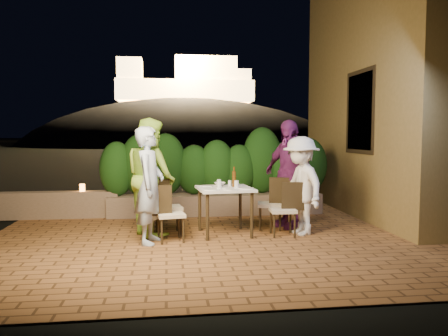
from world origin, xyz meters
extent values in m
plane|color=black|center=(0.00, 0.00, -0.02)|extent=(400.00, 400.00, 0.00)
cube|color=brown|center=(0.00, 0.50, -0.07)|extent=(7.00, 6.00, 0.15)
cube|color=olive|center=(3.60, 2.00, 2.50)|extent=(1.60, 5.00, 5.00)
cube|color=black|center=(2.82, 1.50, 2.00)|extent=(0.08, 1.00, 1.40)
cube|color=black|center=(2.81, 1.50, 2.00)|extent=(0.06, 1.15, 1.55)
cube|color=#77604C|center=(0.20, 2.30, 0.20)|extent=(4.20, 0.55, 0.40)
cube|color=#77604C|center=(-2.80, 2.30, 0.25)|extent=(2.20, 0.30, 0.50)
ellipsoid|color=black|center=(2.00, 60.00, -4.00)|extent=(52.00, 40.00, 22.00)
cylinder|color=white|center=(-0.11, 0.25, 0.76)|extent=(0.23, 0.23, 0.01)
cylinder|color=white|center=(-0.13, 0.73, 0.76)|extent=(0.21, 0.21, 0.01)
cylinder|color=white|center=(0.45, 0.33, 0.76)|extent=(0.23, 0.23, 0.01)
cylinder|color=white|center=(0.36, 0.79, 0.76)|extent=(0.23, 0.23, 0.01)
cylinder|color=white|center=(0.10, 0.51, 0.76)|extent=(0.22, 0.22, 0.01)
cylinder|color=white|center=(0.18, 0.22, 0.76)|extent=(0.22, 0.22, 0.01)
cylinder|color=silver|center=(0.04, 0.39, 0.81)|extent=(0.07, 0.07, 0.12)
cylinder|color=silver|center=(0.06, 0.67, 0.81)|extent=(0.07, 0.07, 0.11)
cylinder|color=silver|center=(0.31, 0.42, 0.81)|extent=(0.07, 0.07, 0.12)
cylinder|color=silver|center=(0.24, 0.65, 0.80)|extent=(0.06, 0.06, 0.10)
imported|color=white|center=(0.10, 0.84, 0.77)|extent=(0.21, 0.21, 0.05)
imported|color=#9EB0CB|center=(-1.01, 0.13, 0.85)|extent=(0.52, 0.69, 1.70)
imported|color=#A5DB44|center=(-1.02, 0.71, 0.92)|extent=(1.03, 1.11, 1.84)
imported|color=white|center=(1.33, 0.39, 0.78)|extent=(0.82, 1.12, 1.55)
imported|color=#6E2468|center=(1.29, 0.95, 0.92)|extent=(0.91, 1.16, 1.83)
cylinder|color=orange|center=(-2.37, 2.30, 0.57)|extent=(0.10, 0.10, 0.14)
camera|label=1|loc=(-0.75, -6.23, 1.58)|focal=35.00mm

